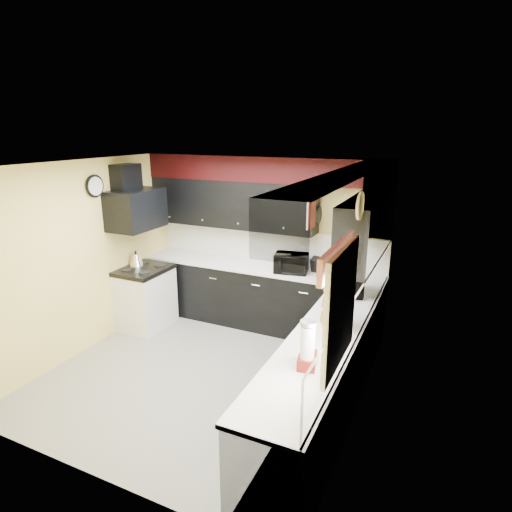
{
  "coord_description": "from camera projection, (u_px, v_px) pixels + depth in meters",
  "views": [
    {
      "loc": [
        2.46,
        -3.92,
        2.87
      ],
      "look_at": [
        0.26,
        0.85,
        1.3
      ],
      "focal_mm": 30.0,
      "sensor_mm": 36.0,
      "label": 1
    }
  ],
  "objects": [
    {
      "name": "baskets",
      "position": [
        336.0,
        303.0,
        4.32
      ],
      "size": [
        0.27,
        0.27,
        0.5
      ],
      "primitive_type": null,
      "color": "brown",
      "rests_on": "upper_right"
    },
    {
      "name": "counter_right",
      "position": [
        323.0,
        340.0,
        4.1
      ],
      "size": [
        0.64,
        3.02,
        0.04
      ],
      "primitive_type": "cube",
      "color": "white",
      "rests_on": "cab_right"
    },
    {
      "name": "hood_duct",
      "position": [
        126.0,
        179.0,
        5.92
      ],
      "size": [
        0.24,
        0.4,
        0.4
      ],
      "primitive_type": "cube",
      "color": "black",
      "rests_on": "wall_left"
    },
    {
      "name": "knife_block",
      "position": [
        315.0,
        265.0,
        5.96
      ],
      "size": [
        0.11,
        0.15,
        0.21
      ],
      "primitive_type": "cube",
      "rotation": [
        0.0,
        0.0,
        -0.15
      ],
      "color": "black",
      "rests_on": "counter_back"
    },
    {
      "name": "dispenser_a",
      "position": [
        309.0,
        345.0,
        3.63
      ],
      "size": [
        0.13,
        0.13,
        0.33
      ],
      "primitive_type": null,
      "rotation": [
        0.0,
        0.0,
        0.09
      ],
      "color": "#6B1202",
      "rests_on": "counter_right"
    },
    {
      "name": "stove",
      "position": [
        146.0,
        299.0,
        6.36
      ],
      "size": [
        0.6,
        0.75,
        0.86
      ],
      "primitive_type": "cube",
      "color": "white",
      "rests_on": "ground"
    },
    {
      "name": "splash_right",
      "position": [
        362.0,
        308.0,
        4.16
      ],
      "size": [
        0.02,
        3.6,
        0.5
      ],
      "primitive_type": "cube",
      "color": "white",
      "rests_on": "counter_right"
    },
    {
      "name": "clock",
      "position": [
        95.0,
        186.0,
        5.54
      ],
      "size": [
        0.03,
        0.3,
        0.3
      ],
      "primitive_type": null,
      "color": "black",
      "rests_on": "wall_left"
    },
    {
      "name": "cab_right",
      "position": [
        321.0,
        383.0,
        4.23
      ],
      "size": [
        0.6,
        3.0,
        0.9
      ],
      "primitive_type": "cube",
      "color": "black",
      "rests_on": "ground"
    },
    {
      "name": "pan_low",
      "position": [
        318.0,
        216.0,
        5.86
      ],
      "size": [
        0.03,
        0.24,
        0.42
      ],
      "primitive_type": null,
      "color": "black",
      "rests_on": "upper_back"
    },
    {
      "name": "soffit_back",
      "position": [
        262.0,
        169.0,
        5.96
      ],
      "size": [
        3.6,
        0.36,
        0.35
      ],
      "primitive_type": "cube",
      "color": "black",
      "rests_on": "wall_back"
    },
    {
      "name": "wall_left",
      "position": [
        86.0,
        257.0,
        5.59
      ],
      "size": [
        0.06,
        3.6,
        2.5
      ],
      "primitive_type": "cube",
      "color": "#E0C666",
      "rests_on": "ground"
    },
    {
      "name": "pan_mid",
      "position": [
        313.0,
        217.0,
        5.63
      ],
      "size": [
        0.03,
        0.28,
        0.46
      ],
      "primitive_type": null,
      "color": "black",
      "rests_on": "upper_back"
    },
    {
      "name": "splash_back",
      "position": [
        267.0,
        244.0,
        6.44
      ],
      "size": [
        3.6,
        0.02,
        0.5
      ],
      "primitive_type": "cube",
      "color": "white",
      "rests_on": "counter_back"
    },
    {
      "name": "pan_top",
      "position": [
        317.0,
        197.0,
        5.67
      ],
      "size": [
        0.03,
        0.22,
        0.4
      ],
      "primitive_type": null,
      "color": "black",
      "rests_on": "upper_back"
    },
    {
      "name": "ground",
      "position": [
        208.0,
        373.0,
        5.22
      ],
      "size": [
        3.6,
        3.6,
        0.0
      ],
      "primitive_type": "plane",
      "color": "gray",
      "rests_on": "ground"
    },
    {
      "name": "toaster_oven",
      "position": [
        291.0,
        263.0,
        5.94
      ],
      "size": [
        0.51,
        0.45,
        0.26
      ],
      "primitive_type": "imported",
      "rotation": [
        0.0,
        0.0,
        0.18
      ],
      "color": "black",
      "rests_on": "counter_back"
    },
    {
      "name": "soffit_right",
      "position": [
        347.0,
        193.0,
        3.75
      ],
      "size": [
        0.36,
        3.24,
        0.35
      ],
      "primitive_type": "cube",
      "color": "black",
      "rests_on": "wall_right"
    },
    {
      "name": "kettle",
      "position": [
        136.0,
        260.0,
        6.3
      ],
      "size": [
        0.24,
        0.24,
        0.18
      ],
      "primitive_type": null,
      "rotation": [
        0.0,
        0.0,
        -0.21
      ],
      "color": "silver",
      "rests_on": "cooktop"
    },
    {
      "name": "cab_back",
      "position": [
        259.0,
        297.0,
        6.4
      ],
      "size": [
        3.6,
        0.6,
        0.9
      ],
      "primitive_type": "cube",
      "color": "black",
      "rests_on": "ground"
    },
    {
      "name": "upper_right",
      "position": [
        367.0,
        227.0,
        4.84
      ],
      "size": [
        0.35,
        1.8,
        0.7
      ],
      "primitive_type": "cube",
      "color": "black",
      "rests_on": "wall_right"
    },
    {
      "name": "microwave",
      "position": [
        351.0,
        283.0,
        5.18
      ],
      "size": [
        0.41,
        0.53,
        0.26
      ],
      "primitive_type": "imported",
      "rotation": [
        0.0,
        0.0,
        1.8
      ],
      "color": "black",
      "rests_on": "counter_right"
    },
    {
      "name": "hood",
      "position": [
        136.0,
        209.0,
        5.99
      ],
      "size": [
        0.5,
        0.78,
        0.55
      ],
      "primitive_type": "cube",
      "color": "black",
      "rests_on": "wall_left"
    },
    {
      "name": "dispenser_b",
      "position": [
        307.0,
        347.0,
        3.52
      ],
      "size": [
        0.18,
        0.18,
        0.41
      ],
      "primitive_type": null,
      "rotation": [
        0.0,
        0.0,
        0.2
      ],
      "color": "maroon",
      "rests_on": "counter_right"
    },
    {
      "name": "utensil_crock",
      "position": [
        333.0,
        268.0,
        5.84
      ],
      "size": [
        0.22,
        0.22,
        0.18
      ],
      "primitive_type": "cylinder",
      "rotation": [
        0.0,
        0.0,
        -0.36
      ],
      "color": "white",
      "rests_on": "counter_back"
    },
    {
      "name": "valance",
      "position": [
        337.0,
        257.0,
        3.19
      ],
      "size": [
        0.04,
        0.88,
        0.2
      ],
      "primitive_type": "cube",
      "color": "red",
      "rests_on": "wall_right"
    },
    {
      "name": "cooktop",
      "position": [
        144.0,
        270.0,
        6.22
      ],
      "size": [
        0.62,
        0.77,
        0.06
      ],
      "primitive_type": "cube",
      "color": "black",
      "rests_on": "stove"
    },
    {
      "name": "wall_right",
      "position": [
        363.0,
        302.0,
        4.14
      ],
      "size": [
        0.06,
        3.6,
        2.5
      ],
      "primitive_type": "cube",
      "color": "#E0C666",
      "rests_on": "ground"
    },
    {
      "name": "wall_back",
      "position": [
        267.0,
        240.0,
        6.43
      ],
      "size": [
        3.6,
        0.06,
        2.5
      ],
      "primitive_type": "cube",
      "color": "#E0C666",
      "rests_on": "ground"
    },
    {
      "name": "ceiling",
      "position": [
        200.0,
        165.0,
        4.51
      ],
      "size": [
        3.6,
        3.6,
        0.06
      ],
      "primitive_type": "cube",
      "color": "white",
      "rests_on": "wall_back"
    },
    {
      "name": "counter_back",
      "position": [
        259.0,
        267.0,
        6.26
      ],
      "size": [
        3.62,
        0.64,
        0.04
      ],
      "primitive_type": "cube",
      "color": "white",
      "rests_on": "cab_back"
    },
    {
      "name": "cut_board",
      "position": [
        311.0,
        215.0,
        5.5
      ],
      "size": [
        0.03,
        0.26,
        0.35
      ],
      "primitive_type": "cube",
      "color": "white",
      "rests_on": "upper_back"
    },
    {
      "name": "upper_back",
      "position": [
        232.0,
        204.0,
        6.32
      ],
      "size": [
        2.6,
        0.35,
        0.7
      ],
      "primitive_type": "cube",
      "color": "black",
      "rests_on": "wall_back"
    },
    {
      "name": "deco_plate",
      "position": [
        360.0,
        206.0,
        3.56
      ],
      "size": [
        0.03,
        0.24,
        0.24
      ],
      "primitive_type": null,
      "color": "white",
      "rests_on": "wall_right"
    },
    {
      "name": "window",
      "position": [
        341.0,
        308.0,
        3.28
      ],
      "size": [
        0.03,
        0.86,
        0.96
      ],
      "primitive_type": null,
      "color": "white",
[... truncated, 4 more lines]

